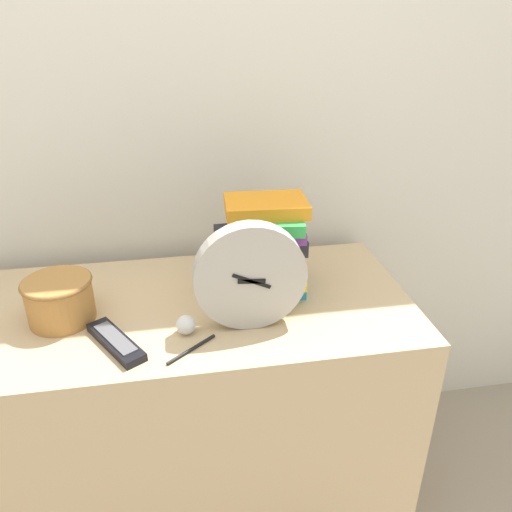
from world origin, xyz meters
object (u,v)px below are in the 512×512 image
object	(u,v)px
basket	(59,298)
tv_remote	(116,342)
pen	(192,349)
desk_clock	(250,277)
book_stack	(262,247)
crumpled_paper_ball	(186,325)

from	to	relation	value
basket	tv_remote	world-z (taller)	basket
basket	tv_remote	distance (m)	0.20
pen	basket	bearing A→B (deg)	149.40
desk_clock	book_stack	size ratio (longest dim) A/B	1.02
book_stack	tv_remote	size ratio (longest dim) A/B	1.35
tv_remote	crumpled_paper_ball	distance (m)	0.17
desk_clock	pen	size ratio (longest dim) A/B	2.32
desk_clock	basket	xyz separation A→B (m)	(-0.46, 0.10, -0.07)
crumpled_paper_ball	basket	bearing A→B (deg)	159.66
tv_remote	book_stack	bearing A→B (deg)	26.59
book_stack	pen	bearing A→B (deg)	-130.93
desk_clock	book_stack	xyz separation A→B (m)	(0.06, 0.16, -0.00)
basket	pen	bearing A→B (deg)	-30.60
pen	book_stack	bearing A→B (deg)	49.07
book_stack	basket	xyz separation A→B (m)	(-0.52, -0.06, -0.07)
book_stack	crumpled_paper_ball	world-z (taller)	book_stack
basket	pen	distance (m)	0.37
book_stack	crumpled_paper_ball	size ratio (longest dim) A/B	5.56
tv_remote	crumpled_paper_ball	world-z (taller)	crumpled_paper_ball
tv_remote	crumpled_paper_ball	bearing A→B (deg)	7.58
book_stack	basket	size ratio (longest dim) A/B	1.56
desk_clock	pen	world-z (taller)	desk_clock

